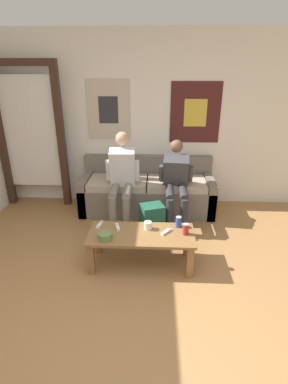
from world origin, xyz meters
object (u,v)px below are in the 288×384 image
pillar_candle (148,225)px  drink_can_red (186,229)px  coffee_table (141,239)px  couch (147,192)px  drink_can_blue (178,222)px  game_controller_near_right (118,227)px  person_seated_teen (176,181)px  backpack (152,221)px  game_controller_far_center (100,225)px  game_controller_near_left (166,232)px  person_seated_adult (122,176)px  ceramic_bowl (105,236)px

pillar_candle → drink_can_red: (0.41, -0.09, 0.02)m
coffee_table → drink_can_red: bearing=0.5°
couch → drink_can_blue: 1.30m
drink_can_red → game_controller_near_right: size_ratio=0.84×
coffee_table → couch: bearing=89.3°
couch → pillar_candle: couch is taller
person_seated_teen → couch: bearing=136.4°
backpack → game_controller_far_center: backpack is taller
couch → pillar_candle: size_ratio=19.71×
game_controller_near_left → game_controller_near_right: 0.54m
person_seated_adult → game_controller_far_center: bearing=-100.6°
backpack → game_controller_near_right: bearing=-126.3°
backpack → game_controller_near_right: (-0.38, -0.52, 0.20)m
backpack → ceramic_bowl: bearing=-122.4°
person_seated_adult → backpack: size_ratio=2.90×
drink_can_red → drink_can_blue: bearing=113.1°
drink_can_red → person_seated_adult: bearing=128.5°
person_seated_teen → game_controller_near_right: bearing=-127.6°
ceramic_bowl → pillar_candle: size_ratio=1.50×
drink_can_red → game_controller_near_right: bearing=172.5°
backpack → drink_can_red: bearing=-59.2°
coffee_table → game_controller_far_center: 0.51m
drink_can_blue → coffee_table: bearing=-158.3°
drink_can_red → game_controller_far_center: drink_can_red is taller
drink_can_blue → drink_can_red: bearing=-66.9°
backpack → person_seated_teen: bearing=50.8°
game_controller_near_right → ceramic_bowl: bearing=-112.5°
drink_can_blue → game_controller_near_left: (-0.14, -0.14, -0.05)m
person_seated_teen → game_controller_near_left: (-0.15, -0.98, -0.21)m
couch → game_controller_near_left: (0.25, -1.36, 0.12)m
coffee_table → backpack: backpack is taller
backpack → pillar_candle: bearing=-94.7°
ceramic_bowl → person_seated_teen: bearing=55.2°
pillar_candle → drink_can_blue: (0.34, 0.07, 0.02)m
coffee_table → person_seated_teen: 1.13m
game_controller_near_left → game_controller_far_center: bearing=170.5°
game_controller_near_left → pillar_candle: bearing=159.8°
ceramic_bowl → game_controller_near_left: ceramic_bowl is taller
game_controller_near_left → drink_can_red: bearing=-5.3°
person_seated_teen → pillar_candle: size_ratio=11.29×
person_seated_adult → ceramic_bowl: (-0.05, -1.14, -0.24)m
person_seated_teen → drink_can_red: 1.01m
ceramic_bowl → drink_can_blue: size_ratio=1.21×
person_seated_adult → game_controller_near_left: person_seated_adult is taller
couch → backpack: size_ratio=4.60×
person_seated_teen → pillar_candle: bearing=-111.4°
game_controller_near_left → game_controller_far_center: size_ratio=0.91×
drink_can_blue → drink_can_red: same height
couch → backpack: bearing=-83.0°
drink_can_blue → game_controller_near_left: 0.20m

